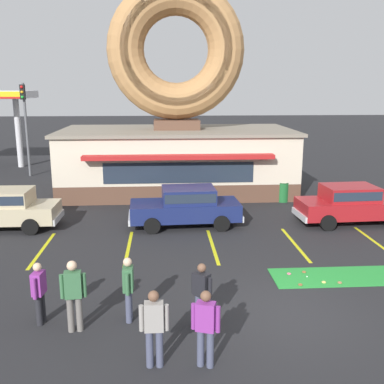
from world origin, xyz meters
name	(u,v)px	position (x,y,z in m)	size (l,w,h in m)	color
ground_plane	(285,313)	(0.00, 0.00, 0.00)	(160.00, 160.00, 0.00)	#232326
donut_shop_building	(177,122)	(-2.27, 13.94, 3.74)	(12.30, 6.75, 10.96)	brown
putting_mat	(336,277)	(2.12, 2.08, 0.01)	(3.86, 1.41, 0.03)	green
mini_donut_near_left	(289,274)	(0.74, 2.31, 0.05)	(0.13, 0.13, 0.04)	#D8667F
mini_donut_near_right	(300,285)	(0.85, 1.53, 0.05)	(0.13, 0.13, 0.04)	brown
mini_donut_mid_left	(324,282)	(1.58, 1.65, 0.05)	(0.13, 0.13, 0.04)	#E5C666
mini_donut_mid_centre	(340,283)	(2.03, 1.59, 0.05)	(0.13, 0.13, 0.04)	#A5724C
mini_donut_mid_right	(304,272)	(1.24, 2.41, 0.05)	(0.13, 0.13, 0.04)	brown
golf_ball	(307,277)	(1.22, 2.06, 0.05)	(0.04, 0.04, 0.04)	white
car_red	(351,203)	(4.73, 7.42, 0.87)	(4.63, 2.13, 1.60)	maroon
car_navy	(186,205)	(-2.11, 7.49, 0.87)	(4.63, 2.14, 1.60)	navy
car_champagne	(2,207)	(-9.45, 7.60, 0.87)	(4.57, 2.01, 1.60)	#BCAD89
pedestrian_blue_sweater_man	(206,325)	(-2.21, -2.05, 0.92)	(0.57, 0.35, 1.66)	#474C66
pedestrian_hooded_kid	(39,290)	(-6.00, -0.07, 0.84)	(0.29, 0.59, 1.54)	#232328
pedestrian_leather_jacket_man	(128,286)	(-3.89, -0.08, 0.89)	(0.24, 0.60, 1.62)	#474C66
pedestrian_clipboard_woman	(154,325)	(-3.24, -1.99, 0.92)	(0.60, 0.24, 1.67)	#474C66
pedestrian_beanie_man	(74,292)	(-5.10, -0.50, 0.97)	(0.59, 0.28, 1.74)	slate
pedestrian_crossing_woman	(202,292)	(-2.15, -0.44, 0.86)	(0.46, 0.44, 1.57)	#474C66
trash_bin	(283,192)	(2.88, 11.17, 0.50)	(0.57, 0.57, 0.97)	#1E662D
traffic_light_pole	(25,117)	(-11.52, 18.62, 3.71)	(0.28, 0.47, 5.80)	#595B60
parking_stripe_far_left	(42,250)	(-7.28, 5.00, 0.00)	(0.12, 3.60, 0.01)	yellow
parking_stripe_left	(128,248)	(-4.28, 5.00, 0.00)	(0.12, 3.60, 0.01)	yellow
parking_stripe_mid_left	(213,246)	(-1.28, 5.00, 0.00)	(0.12, 3.60, 0.01)	yellow
parking_stripe_centre	(295,244)	(1.72, 5.00, 0.00)	(0.12, 3.60, 0.01)	yellow
parking_stripe_mid_right	(375,242)	(4.72, 5.00, 0.00)	(0.12, 3.60, 0.01)	yellow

